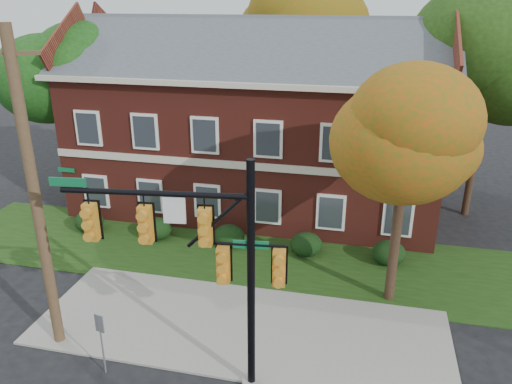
% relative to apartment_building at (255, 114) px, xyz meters
% --- Properties ---
extents(ground, '(120.00, 120.00, 0.00)m').
position_rel_apartment_building_xyz_m(ground, '(2.00, -11.95, -4.99)').
color(ground, black).
rests_on(ground, ground).
extents(sidewalk, '(14.00, 5.00, 0.08)m').
position_rel_apartment_building_xyz_m(sidewalk, '(2.00, -10.95, -4.95)').
color(sidewalk, gray).
rests_on(sidewalk, ground).
extents(grass_strip, '(30.00, 6.00, 0.04)m').
position_rel_apartment_building_xyz_m(grass_strip, '(2.00, -5.95, -4.97)').
color(grass_strip, '#193811').
rests_on(grass_strip, ground).
extents(apartment_building, '(18.80, 8.80, 9.74)m').
position_rel_apartment_building_xyz_m(apartment_building, '(0.00, 0.00, 0.00)').
color(apartment_building, maroon).
rests_on(apartment_building, ground).
extents(hedge_far_left, '(1.40, 1.26, 1.05)m').
position_rel_apartment_building_xyz_m(hedge_far_left, '(-7.00, -5.25, -4.46)').
color(hedge_far_left, black).
rests_on(hedge_far_left, ground).
extents(hedge_left, '(1.40, 1.26, 1.05)m').
position_rel_apartment_building_xyz_m(hedge_left, '(-3.50, -5.25, -4.46)').
color(hedge_left, black).
rests_on(hedge_left, ground).
extents(hedge_center, '(1.40, 1.26, 1.05)m').
position_rel_apartment_building_xyz_m(hedge_center, '(0.00, -5.25, -4.46)').
color(hedge_center, black).
rests_on(hedge_center, ground).
extents(hedge_right, '(1.40, 1.26, 1.05)m').
position_rel_apartment_building_xyz_m(hedge_right, '(3.50, -5.25, -4.46)').
color(hedge_right, black).
rests_on(hedge_right, ground).
extents(hedge_far_right, '(1.40, 1.26, 1.05)m').
position_rel_apartment_building_xyz_m(hedge_far_right, '(7.00, -5.25, -4.46)').
color(hedge_far_right, black).
rests_on(hedge_far_right, ground).
extents(tree_near_right, '(4.50, 4.25, 8.58)m').
position_rel_apartment_building_xyz_m(tree_near_right, '(7.22, -8.09, 1.68)').
color(tree_near_right, black).
rests_on(tree_near_right, ground).
extents(tree_left_rear, '(5.40, 5.10, 8.88)m').
position_rel_apartment_building_xyz_m(tree_left_rear, '(-9.73, -1.12, 1.69)').
color(tree_left_rear, black).
rests_on(tree_left_rear, ground).
extents(tree_right_rear, '(6.30, 5.95, 10.62)m').
position_rel_apartment_building_xyz_m(tree_right_rear, '(11.31, 0.86, 3.13)').
color(tree_right_rear, black).
rests_on(tree_right_rear, ground).
extents(tree_far_rear, '(6.84, 6.46, 11.52)m').
position_rel_apartment_building_xyz_m(tree_far_rear, '(1.34, 7.84, 3.86)').
color(tree_far_rear, black).
rests_on(tree_far_rear, ground).
extents(traffic_signal, '(6.18, 0.97, 6.93)m').
position_rel_apartment_building_xyz_m(traffic_signal, '(1.77, -13.61, -0.69)').
color(traffic_signal, gray).
rests_on(traffic_signal, ground).
extents(utility_pole, '(1.49, 0.65, 10.00)m').
position_rel_apartment_building_xyz_m(utility_pole, '(-3.62, -12.95, 0.08)').
color(utility_pole, '#4F3925').
rests_on(utility_pole, ground).
extents(sign_post, '(0.30, 0.10, 2.07)m').
position_rel_apartment_building_xyz_m(sign_post, '(-1.41, -13.95, -3.58)').
color(sign_post, slate).
rests_on(sign_post, ground).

